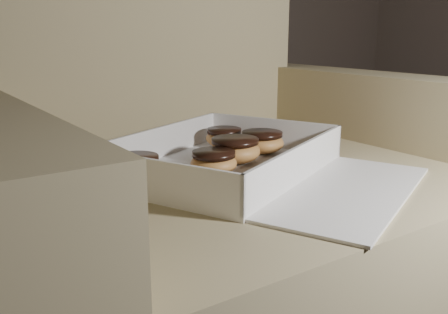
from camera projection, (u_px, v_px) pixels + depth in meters
name	position (u px, v px, depth m)	size (l,w,h in m)	color
armchair	(215.00, 224.00, 1.02)	(0.98, 0.83, 1.02)	tan
bakery_box	(245.00, 167.00, 0.88)	(0.55, 0.59, 0.07)	silver
donut_a	(262.00, 142.00, 1.00)	(0.09, 0.09, 0.04)	#D18A49
donut_b	(214.00, 162.00, 0.86)	(0.08, 0.08, 0.04)	#D18A49
donut_c	(136.00, 167.00, 0.82)	(0.08, 0.08, 0.04)	#D18A49
donut_d	(235.00, 150.00, 0.93)	(0.09, 0.09, 0.05)	#D18A49
donut_e	(224.00, 137.00, 1.06)	(0.08, 0.08, 0.04)	#D18A49
crumb_a	(216.00, 203.00, 0.71)	(0.01, 0.01, 0.00)	black
crumb_b	(189.00, 193.00, 0.76)	(0.01, 0.01, 0.00)	black
crumb_c	(207.00, 181.00, 0.81)	(0.01, 0.01, 0.00)	black
crumb_d	(299.00, 159.00, 0.95)	(0.01, 0.01, 0.00)	black
crumb_e	(287.00, 160.00, 0.94)	(0.01, 0.01, 0.00)	black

